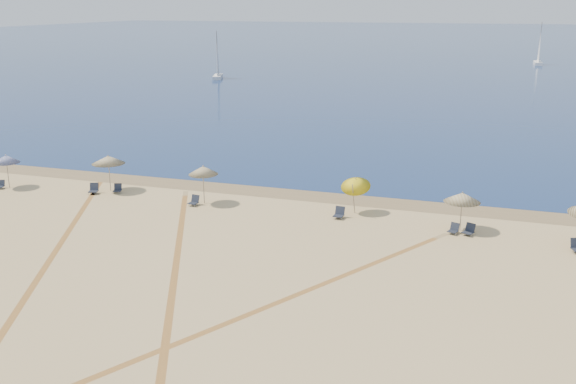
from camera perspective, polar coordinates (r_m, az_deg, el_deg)
name	(u,v)px	position (r m, az deg, el deg)	size (l,w,h in m)	color
ground	(115,376)	(24.94, -14.80, -15.24)	(160.00, 160.00, 0.00)	tan
ocean	(468,40)	(243.27, 15.40, 12.62)	(500.00, 500.00, 0.00)	#0C2151
wet_sand	(306,195)	(45.21, 1.56, -0.23)	(500.00, 500.00, 0.00)	olive
umbrella_0	(6,159)	(50.61, -23.36, 2.65)	(1.87, 1.87, 2.43)	gray
umbrella_1	(108,160)	(47.29, -15.39, 2.72)	(2.30, 2.30, 2.59)	gray
umbrella_2	(203,170)	(43.02, -7.40, 1.89)	(1.94, 1.95, 2.60)	gray
umbrella_3	(355,183)	(40.92, 5.90, 0.79)	(1.86, 1.92, 2.62)	gray
umbrella_4	(462,197)	(38.89, 14.95, -0.45)	(2.11, 2.11, 2.35)	gray
chair_0	(1,185)	(50.99, -23.76, 0.57)	(0.62, 0.68, 0.59)	black
chair_1	(94,189)	(47.38, -16.57, 0.25)	(0.79, 0.85, 0.72)	black
chair_2	(118,189)	(47.14, -14.63, 0.27)	(0.69, 0.75, 0.63)	black
chair_3	(194,201)	(43.21, -8.18, -0.77)	(0.64, 0.72, 0.67)	black
chair_4	(339,213)	(40.37, 4.49, -1.86)	(0.64, 0.73, 0.71)	black
chair_5	(454,229)	(38.78, 14.25, -3.15)	(0.68, 0.74, 0.62)	black
chair_6	(469,230)	(38.78, 15.51, -3.21)	(0.78, 0.82, 0.67)	black
sailboat_1	(218,64)	(116.33, -6.15, 11.00)	(3.05, 5.58, 8.08)	white
sailboat_2	(539,52)	(151.80, 21.03, 11.32)	(1.68, 5.94, 8.78)	white
tire_tracks	(156,271)	(33.26, -11.47, -6.75)	(51.47, 43.89, 0.00)	tan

